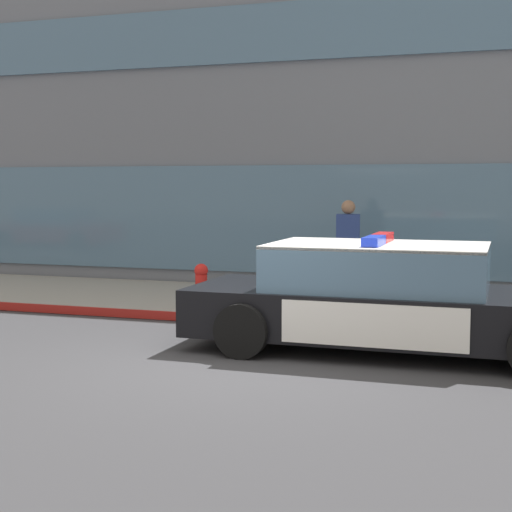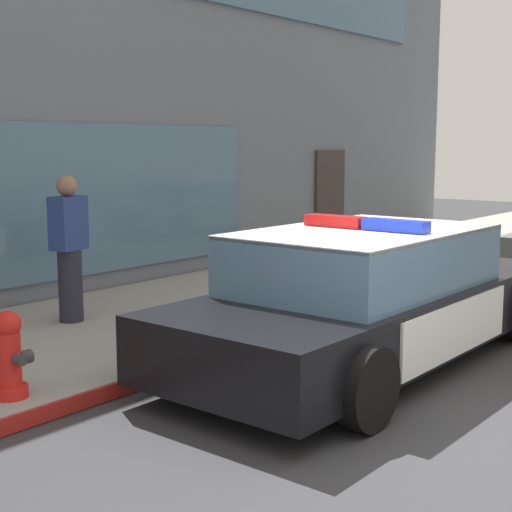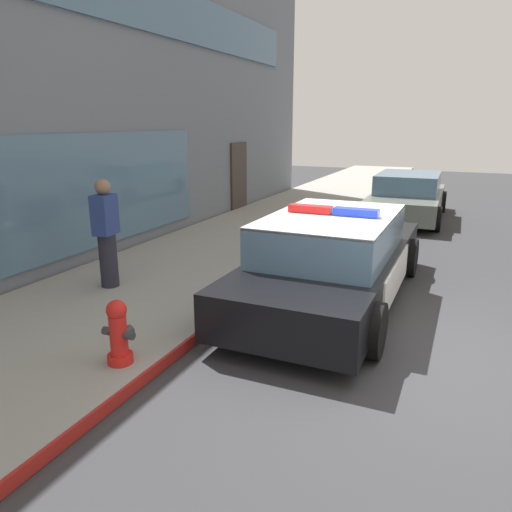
# 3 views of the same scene
# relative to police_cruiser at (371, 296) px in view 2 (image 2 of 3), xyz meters

# --- Properties ---
(ground) EXTENTS (48.00, 48.00, 0.00)m
(ground) POSITION_rel_police_cruiser_xyz_m (-1.65, -1.30, -0.68)
(ground) COLOR #303033
(sidewalk) EXTENTS (48.00, 3.40, 0.15)m
(sidewalk) POSITION_rel_police_cruiser_xyz_m (-1.65, 2.87, -0.61)
(sidewalk) COLOR gray
(sidewalk) RESTS_ON ground
(curb_red_paint) EXTENTS (28.80, 0.04, 0.14)m
(curb_red_paint) POSITION_rel_police_cruiser_xyz_m (-1.65, 1.15, -0.61)
(curb_red_paint) COLOR maroon
(curb_red_paint) RESTS_ON ground
(police_cruiser) EXTENTS (5.20, 2.14, 1.49)m
(police_cruiser) POSITION_rel_police_cruiser_xyz_m (0.00, 0.00, 0.00)
(police_cruiser) COLOR black
(police_cruiser) RESTS_ON ground
(fire_hydrant) EXTENTS (0.34, 0.39, 0.73)m
(fire_hydrant) POSITION_rel_police_cruiser_xyz_m (-3.19, 1.51, -0.18)
(fire_hydrant) COLOR red
(fire_hydrant) RESTS_ON sidewalk
(pedestrian_on_sidewalk) EXTENTS (0.44, 0.32, 1.71)m
(pedestrian_on_sidewalk) POSITION_rel_police_cruiser_xyz_m (-1.19, 3.32, 0.33)
(pedestrian_on_sidewalk) COLOR #23232D
(pedestrian_on_sidewalk) RESTS_ON sidewalk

